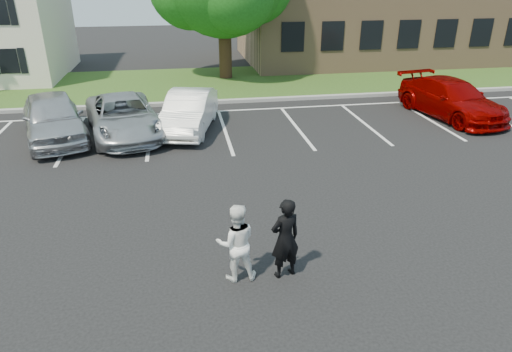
{
  "coord_description": "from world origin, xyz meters",
  "views": [
    {
      "loc": [
        -1.62,
        -8.48,
        5.62
      ],
      "look_at": [
        0.0,
        1.0,
        1.25
      ],
      "focal_mm": 32.0,
      "sensor_mm": 36.0,
      "label": 1
    }
  ],
  "objects": [
    {
      "name": "car_white_sedan",
      "position": [
        -1.31,
        8.36,
        0.73
      ],
      "size": [
        2.56,
        4.67,
        1.46
      ],
      "primitive_type": "imported",
      "rotation": [
        0.0,
        0.0,
        -0.24
      ],
      "color": "white",
      "rests_on": "ground"
    },
    {
      "name": "ground_plane",
      "position": [
        0.0,
        0.0,
        0.0
      ],
      "size": [
        90.0,
        90.0,
        0.0
      ],
      "primitive_type": "plane",
      "color": "black",
      "rests_on": "ground"
    },
    {
      "name": "car_red_compact",
      "position": [
        9.42,
        8.31,
        0.76
      ],
      "size": [
        2.97,
        5.49,
        1.51
      ],
      "primitive_type": "imported",
      "rotation": [
        0.0,
        0.0,
        0.17
      ],
      "color": "#7E0100",
      "rests_on": "ground"
    },
    {
      "name": "car_silver_minivan",
      "position": [
        -3.69,
        8.17,
        0.71
      ],
      "size": [
        3.47,
        5.55,
        1.43
      ],
      "primitive_type": "imported",
      "rotation": [
        0.0,
        0.0,
        0.23
      ],
      "color": "#ABAEB4",
      "rests_on": "ground"
    },
    {
      "name": "stall_lines",
      "position": [
        1.4,
        8.95,
        0.01
      ],
      "size": [
        34.0,
        5.36,
        0.01
      ],
      "color": "silver",
      "rests_on": "ground"
    },
    {
      "name": "man_black_suit",
      "position": [
        0.21,
        -1.13,
        0.85
      ],
      "size": [
        0.71,
        0.57,
        1.7
      ],
      "primitive_type": "imported",
      "rotation": [
        0.0,
        0.0,
        3.44
      ],
      "color": "black",
      "rests_on": "ground"
    },
    {
      "name": "car_silver_west",
      "position": [
        -6.1,
        8.11,
        0.82
      ],
      "size": [
        3.29,
        5.2,
        1.65
      ],
      "primitive_type": "imported",
      "rotation": [
        0.0,
        0.0,
        0.3
      ],
      "color": "#B9BABF",
      "rests_on": "ground"
    },
    {
      "name": "grass_strip",
      "position": [
        0.0,
        16.0,
        0.04
      ],
      "size": [
        44.0,
        8.0,
        0.08
      ],
      "primitive_type": "cube",
      "color": "#244015",
      "rests_on": "ground"
    },
    {
      "name": "man_white_shirt",
      "position": [
        -0.74,
        -1.05,
        0.81
      ],
      "size": [
        0.79,
        0.61,
        1.62
      ],
      "primitive_type": "imported",
      "rotation": [
        0.0,
        0.0,
        3.14
      ],
      "color": "white",
      "rests_on": "ground"
    },
    {
      "name": "curb",
      "position": [
        0.0,
        12.0,
        0.07
      ],
      "size": [
        40.0,
        0.3,
        0.15
      ],
      "primitive_type": "cube",
      "color": "gray",
      "rests_on": "ground"
    }
  ]
}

